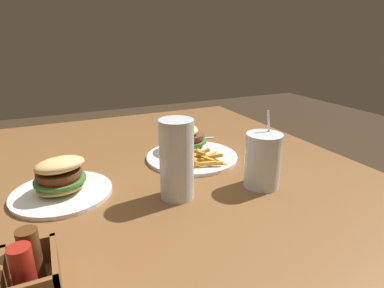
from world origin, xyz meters
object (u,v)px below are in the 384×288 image
object	(u,v)px
juice_glass	(263,162)
condiment_caddy	(30,274)
beer_glass	(177,161)
meal_plate_near	(189,146)
meal_plate_far	(61,181)
spoon	(175,138)

from	to	relation	value
juice_glass	condiment_caddy	bearing A→B (deg)	105.76
beer_glass	condiment_caddy	bearing A→B (deg)	120.80
meal_plate_near	condiment_caddy	world-z (taller)	meal_plate_near
meal_plate_far	condiment_caddy	size ratio (longest dim) A/B	2.09
beer_glass	condiment_caddy	distance (m)	0.36
meal_plate_near	meal_plate_far	distance (m)	0.39
meal_plate_far	spoon	bearing A→B (deg)	-56.06
meal_plate_near	condiment_caddy	distance (m)	0.59
spoon	meal_plate_far	bearing A→B (deg)	52.12
meal_plate_far	condiment_caddy	distance (m)	0.31
meal_plate_far	beer_glass	bearing A→B (deg)	-116.76
juice_glass	spoon	bearing A→B (deg)	7.91
spoon	condiment_caddy	size ratio (longest dim) A/B	1.60
juice_glass	spoon	size ratio (longest dim) A/B	1.07
spoon	meal_plate_far	xyz separation A→B (m)	(-0.26, 0.39, 0.03)
beer_glass	meal_plate_far	world-z (taller)	beer_glass
meal_plate_far	condiment_caddy	world-z (taller)	meal_plate_far
spoon	meal_plate_near	bearing A→B (deg)	101.25
meal_plate_near	spoon	xyz separation A→B (m)	(0.16, -0.02, -0.02)
meal_plate_near	beer_glass	distance (m)	0.27
spoon	juice_glass	bearing A→B (deg)	116.09
beer_glass	condiment_caddy	xyz separation A→B (m)	(-0.18, 0.30, -0.06)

